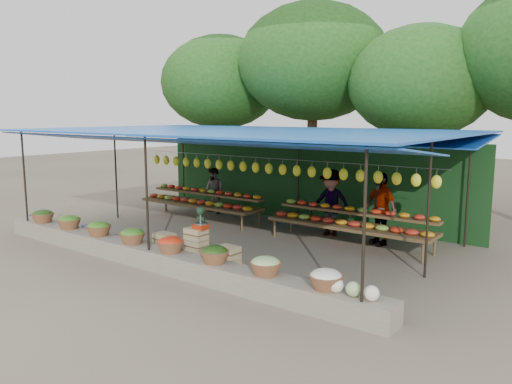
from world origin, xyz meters
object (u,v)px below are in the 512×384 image
Objects in this scene: weighing_scale at (201,226)px; blue_crate_back at (40,220)px; blue_crate_front at (91,231)px; crate_counter at (195,249)px; vendor_seated at (202,231)px.

weighing_scale reaches higher than blue_crate_back.
blue_crate_back is at bearing -155.09° from blue_crate_front.
weighing_scale is (0.17, 0.00, 0.53)m from crate_counter.
crate_counter is 2.09× the size of vendor_seated.
crate_counter is 6.24m from blue_crate_back.
vendor_seated is at bearing 132.07° from weighing_scale.
vendor_seated is 2.19× the size of blue_crate_back.
crate_counter reaches higher than blue_crate_back.
weighing_scale is at bearing 24.89° from blue_crate_front.
weighing_scale is at bearing 9.93° from blue_crate_back.
blue_crate_front is at bearing 9.94° from blue_crate_back.
blue_crate_back is at bearing 25.77° from vendor_seated.
blue_crate_front is at bearing -179.71° from weighing_scale.
blue_crate_front is at bearing 29.31° from vendor_seated.
blue_crate_back is (-6.24, -0.03, -0.16)m from crate_counter.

